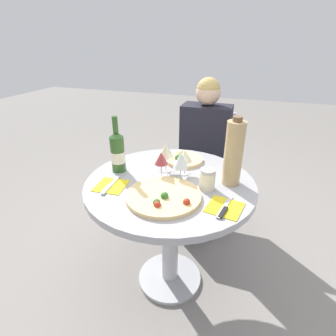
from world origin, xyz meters
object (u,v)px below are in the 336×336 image
object	(u,v)px
tall_carafe	(234,153)
chair_behind_diner	(205,168)
dining_table	(170,204)
seated_diner	(202,166)
pizza_large	(164,196)
wine_bottle	(118,152)

from	to	relation	value
tall_carafe	chair_behind_diner	bearing A→B (deg)	110.12
dining_table	seated_diner	xyz separation A→B (m)	(0.04, 0.67, -0.06)
pizza_large	wine_bottle	xyz separation A→B (m)	(-0.34, 0.19, 0.10)
dining_table	pizza_large	xyz separation A→B (m)	(0.02, -0.17, 0.16)
wine_bottle	dining_table	bearing A→B (deg)	-4.31
chair_behind_diner	seated_diner	xyz separation A→B (m)	(0.00, -0.14, 0.08)
seated_diner	pizza_large	world-z (taller)	seated_diner
chair_behind_diner	wine_bottle	size ratio (longest dim) A/B	2.80
seated_diner	tall_carafe	world-z (taller)	seated_diner
dining_table	pizza_large	bearing A→B (deg)	-82.18
chair_behind_diner	dining_table	bearing A→B (deg)	87.37
seated_diner	dining_table	bearing A→B (deg)	86.81
wine_bottle	seated_diner	bearing A→B (deg)	61.31
chair_behind_diner	pizza_large	xyz separation A→B (m)	(-0.01, -0.98, 0.31)
pizza_large	seated_diner	bearing A→B (deg)	89.04
tall_carafe	seated_diner	bearing A→B (deg)	114.43
seated_diner	chair_behind_diner	bearing A→B (deg)	-90.00
chair_behind_diner	pizza_large	size ratio (longest dim) A/B	2.47
chair_behind_diner	seated_diner	bearing A→B (deg)	90.00
dining_table	chair_behind_diner	size ratio (longest dim) A/B	1.01
wine_bottle	tall_carafe	size ratio (longest dim) A/B	0.89
seated_diner	pizza_large	bearing A→B (deg)	89.04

